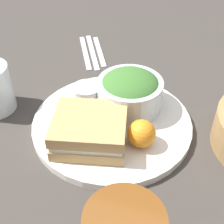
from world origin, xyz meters
The scene contains 9 objects.
ground_plane centered at (0.00, 0.00, 0.00)m, with size 4.00×4.00×0.00m, color #3D3833.
plate centered at (0.00, 0.00, 0.01)m, with size 0.29×0.29×0.01m, color white.
sandwich centered at (0.06, -0.02, 0.04)m, with size 0.13×0.14×0.05m.
salad_bowl centered at (-0.05, 0.02, 0.05)m, with size 0.12×0.12×0.07m.
dressing_cup centered at (-0.04, -0.07, 0.03)m, with size 0.05×0.05×0.03m, color #B7B7BC.
orange_wedge centered at (0.04, 0.06, 0.04)m, with size 0.05×0.05×0.05m, color orange.
fork centered at (-0.24, -0.15, 0.00)m, with size 0.17×0.01×0.01m, color silver.
knife centered at (-0.25, -0.13, 0.00)m, with size 0.18×0.01×0.01m, color silver.
spoon centered at (-0.25, -0.12, 0.00)m, with size 0.15×0.01×0.01m, color silver.
Camera 1 is at (0.40, 0.13, 0.40)m, focal length 50.00 mm.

